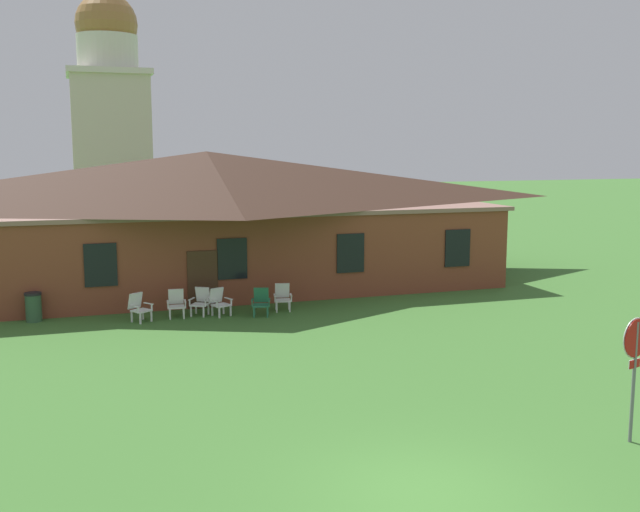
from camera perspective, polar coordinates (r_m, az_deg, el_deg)
ground_plane at (r=13.30m, az=7.83°, el=-17.53°), size 200.00×200.00×0.00m
brick_building at (r=31.98m, az=-8.58°, el=3.00°), size 23.84×10.40×5.59m
dome_tower at (r=50.74m, az=-15.72°, el=9.82°), size 5.18×5.18×16.31m
stop_sign at (r=15.88m, az=22.95°, el=-6.96°), size 0.78×0.26×2.52m
lawn_chair_by_porch at (r=25.63m, az=-13.67°, el=-3.79°), size 0.85×0.87×0.96m
lawn_chair_near_door at (r=25.98m, az=-10.93°, el=-3.54°), size 0.68×0.71×0.96m
lawn_chair_left_end at (r=26.19m, az=-9.08°, el=-3.40°), size 0.84×0.86×0.96m
lawn_chair_middle at (r=26.00m, az=-7.71°, el=-3.45°), size 0.79×0.83×0.96m
lawn_chair_right_end at (r=25.84m, az=-4.53°, el=-3.47°), size 0.75×0.80×0.96m
lawn_chair_far_side at (r=26.61m, az=-2.88°, el=-3.11°), size 0.72×0.76×0.96m
trash_bin at (r=26.67m, az=-21.05°, el=-3.65°), size 0.56×0.56×0.98m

